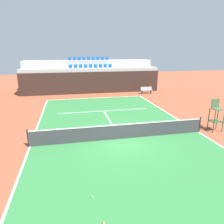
% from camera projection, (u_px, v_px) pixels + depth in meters
% --- Properties ---
extents(ground_plane, '(80.00, 80.00, 0.00)m').
position_uv_depth(ground_plane, '(121.00, 139.00, 13.12)').
color(ground_plane, brown).
extents(court_surface, '(11.00, 24.00, 0.01)m').
position_uv_depth(court_surface, '(121.00, 139.00, 13.12)').
color(court_surface, '#2D7238').
rests_on(court_surface, ground_plane).
extents(baseline_far, '(11.00, 0.10, 0.00)m').
position_uv_depth(baseline_far, '(96.00, 98.00, 24.32)').
color(baseline_far, white).
rests_on(baseline_far, court_surface).
extents(sideline_left, '(0.10, 24.00, 0.00)m').
position_uv_depth(sideline_left, '(30.00, 147.00, 12.03)').
color(sideline_left, white).
rests_on(sideline_left, court_surface).
extents(sideline_right, '(0.10, 24.00, 0.00)m').
position_uv_depth(sideline_right, '(198.00, 132.00, 14.20)').
color(sideline_right, white).
rests_on(sideline_right, court_surface).
extents(service_line_far, '(8.26, 0.10, 0.00)m').
position_uv_depth(service_line_far, '(104.00, 111.00, 19.12)').
color(service_line_far, white).
rests_on(service_line_far, court_surface).
extents(centre_service_line, '(0.10, 6.40, 0.00)m').
position_uv_depth(centre_service_line, '(111.00, 122.00, 16.12)').
color(centre_service_line, white).
rests_on(centre_service_line, court_surface).
extents(back_wall, '(17.79, 0.30, 2.74)m').
position_uv_depth(back_wall, '(92.00, 83.00, 26.66)').
color(back_wall, black).
rests_on(back_wall, ground_plane).
extents(stands_tier_lower, '(17.79, 2.40, 3.15)m').
position_uv_depth(stands_tier_lower, '(91.00, 80.00, 27.87)').
color(stands_tier_lower, '#9E9E99').
rests_on(stands_tier_lower, ground_plane).
extents(stands_tier_upper, '(17.79, 2.40, 4.03)m').
position_uv_depth(stands_tier_upper, '(89.00, 74.00, 29.99)').
color(stands_tier_upper, '#9E9E99').
rests_on(stands_tier_upper, ground_plane).
extents(seating_row_lower, '(5.70, 0.44, 0.44)m').
position_uv_depth(seating_row_lower, '(91.00, 67.00, 27.47)').
color(seating_row_lower, '#145193').
rests_on(seating_row_lower, stands_tier_lower).
extents(seating_row_upper, '(5.70, 0.44, 0.44)m').
position_uv_depth(seating_row_upper, '(89.00, 59.00, 29.47)').
color(seating_row_upper, '#145193').
rests_on(seating_row_upper, stands_tier_upper).
extents(tennis_net, '(11.08, 0.08, 1.07)m').
position_uv_depth(tennis_net, '(121.00, 131.00, 12.98)').
color(tennis_net, black).
rests_on(tennis_net, court_surface).
extents(umpire_chair, '(0.76, 0.66, 2.20)m').
position_uv_depth(umpire_chair, '(216.00, 114.00, 14.17)').
color(umpire_chair, '#334C2D').
rests_on(umpire_chair, ground_plane).
extents(player_bench, '(1.50, 0.40, 0.85)m').
position_uv_depth(player_bench, '(146.00, 90.00, 26.79)').
color(player_bench, '#99999E').
rests_on(player_bench, ground_plane).
extents(tennis_ball_0, '(0.07, 0.07, 0.07)m').
position_uv_depth(tennis_ball_0, '(104.00, 223.00, 6.68)').
color(tennis_ball_0, '#CCE033').
rests_on(tennis_ball_0, court_surface).
extents(tennis_ball_1, '(0.07, 0.07, 0.07)m').
position_uv_depth(tennis_ball_1, '(92.00, 197.00, 7.88)').
color(tennis_ball_1, '#CCE033').
rests_on(tennis_ball_1, court_surface).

